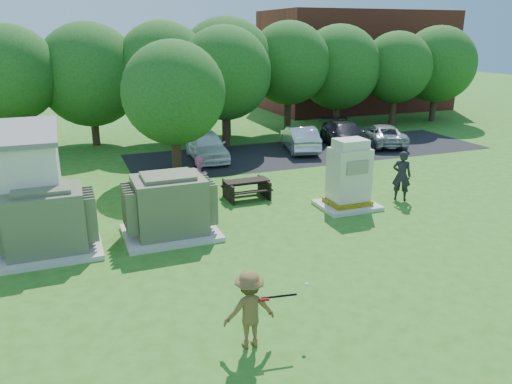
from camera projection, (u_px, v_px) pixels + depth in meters
name	position (u px, v px, depth m)	size (l,w,h in m)	color
ground	(310.00, 281.00, 13.33)	(120.00, 120.00, 0.00)	#2D6619
brick_building	(355.00, 61.00, 42.27)	(15.00, 8.00, 8.00)	maroon
parking_strip	(311.00, 151.00, 27.72)	(20.00, 6.00, 0.01)	#232326
transformer_left	(46.00, 222.00, 14.78)	(3.00, 2.40, 2.07)	beige
transformer_right	(170.00, 207.00, 16.06)	(3.00, 2.40, 2.07)	beige
generator_cabinet	(349.00, 178.00, 18.59)	(2.15, 1.76, 2.62)	beige
picnic_table	(247.00, 187.00, 19.81)	(1.77, 1.33, 0.76)	black
batter	(250.00, 310.00, 10.35)	(1.10, 0.63, 1.71)	brown
person_by_generator	(402.00, 176.00, 19.49)	(0.72, 0.47, 1.98)	black
person_at_picnic	(200.00, 177.00, 19.86)	(0.82, 0.64, 1.69)	pink
car_white	(207.00, 145.00, 25.82)	(1.74, 4.34, 1.48)	white
car_silver_a	(300.00, 138.00, 27.75)	(1.49, 4.26, 1.41)	silver
car_dark	(345.00, 135.00, 28.50)	(1.99, 4.89, 1.42)	black
car_silver_b	(382.00, 135.00, 29.22)	(2.02, 4.39, 1.22)	#B0B1B5
batting_equipment	(279.00, 295.00, 10.37)	(1.25, 0.30, 0.12)	black
tree_row	(194.00, 71.00, 29.08)	(41.30, 13.30, 7.30)	#47301E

